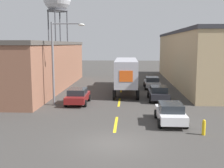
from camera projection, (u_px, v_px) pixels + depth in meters
ground_plane at (113, 143)px, 16.07m from camera, size 160.00×160.00×0.00m
road_centerline at (119, 102)px, 27.32m from camera, size 0.20×19.01×0.01m
warehouse_left at (25, 65)px, 35.39m from camera, size 10.65×25.27×5.93m
warehouse_right at (215, 58)px, 39.55m from camera, size 12.21×30.17×7.36m
semi_truck at (126, 72)px, 33.67m from camera, size 2.77×12.94×3.88m
parked_car_left_far at (78, 96)px, 26.47m from camera, size 2.02×4.16×1.47m
parked_car_right_mid at (158, 93)px, 28.11m from camera, size 2.02×4.16×1.47m
parked_car_right_far at (152, 82)px, 35.74m from camera, size 2.02×4.16×1.47m
parked_car_right_near at (170, 113)px, 20.04m from camera, size 2.02×4.16×1.47m
street_lamp at (57, 57)px, 25.37m from camera, size 3.04×0.32×7.57m
fire_hydrant at (204, 127)px, 17.44m from camera, size 0.22×0.22×0.99m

